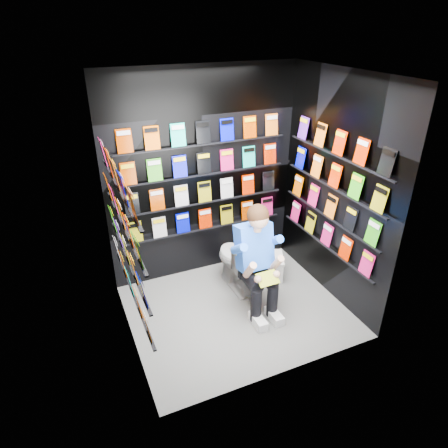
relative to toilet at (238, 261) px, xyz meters
name	(u,v)px	position (x,y,z in m)	size (l,w,h in m)	color
floor	(237,310)	(-0.22, -0.44, -0.37)	(2.40, 2.40, 0.00)	slate
ceiling	(241,74)	(-0.22, -0.44, 2.23)	(2.40, 2.40, 0.00)	white
wall_back	(203,177)	(-0.22, 0.56, 0.93)	(2.40, 0.04, 2.60)	black
wall_front	(292,259)	(-0.22, -1.44, 0.93)	(2.40, 0.04, 2.60)	black
wall_left	(119,233)	(-1.42, -0.44, 0.93)	(0.04, 2.00, 2.60)	black
wall_right	(335,191)	(0.98, -0.44, 0.93)	(0.04, 2.00, 2.60)	black
comics_back	(204,178)	(-0.22, 0.53, 0.94)	(2.10, 0.06, 1.37)	#F36000
comics_left	(123,232)	(-1.39, -0.44, 0.94)	(0.06, 1.70, 1.37)	#F36000
comics_right	(333,191)	(0.95, -0.44, 0.94)	(0.06, 1.70, 1.37)	#F36000
toilet	(238,261)	(0.00, 0.00, 0.00)	(0.42, 0.75, 0.73)	white
longbox	(274,267)	(0.53, 0.00, -0.23)	(0.20, 0.36, 0.27)	silver
longbox_lid	(275,257)	(0.53, 0.00, -0.09)	(0.21, 0.37, 0.03)	silver
reader	(253,247)	(0.00, -0.38, 0.41)	(0.53, 0.78, 1.44)	blue
held_comic	(268,278)	(0.00, -0.73, 0.21)	(0.24, 0.01, 0.16)	green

